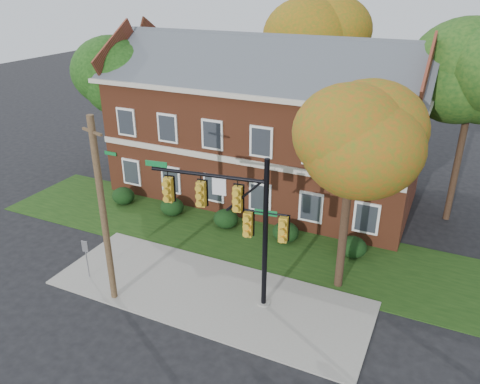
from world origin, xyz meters
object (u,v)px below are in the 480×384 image
at_px(tree_near_right, 358,146).
at_px(sign_post, 86,253).
at_px(tree_left_rear, 120,78).
at_px(utility_pole, 103,213).
at_px(traffic_signal, 236,215).
at_px(hedge_left, 172,207).
at_px(hedge_far_right, 353,247).
at_px(hedge_right, 286,232).
at_px(hedge_center, 226,219).
at_px(tree_far_rear, 326,37).
at_px(apartment_building, 264,117).
at_px(hedge_far_left, 123,196).

height_order(tree_near_right, sign_post, tree_near_right).
bearing_deg(tree_left_rear, utility_pole, -55.22).
bearing_deg(tree_near_right, traffic_signal, -144.66).
distance_m(traffic_signal, utility_pole, 5.28).
distance_m(hedge_left, hedge_far_right, 10.50).
relative_size(hedge_left, utility_pole, 0.17).
height_order(hedge_left, sign_post, sign_post).
bearing_deg(hedge_right, utility_pole, -123.05).
bearing_deg(hedge_right, hedge_center, 180.00).
bearing_deg(utility_pole, sign_post, 178.93).
height_order(hedge_far_right, sign_post, sign_post).
relative_size(hedge_center, hedge_far_right, 1.00).
relative_size(hedge_left, tree_far_rear, 0.12).
distance_m(hedge_right, traffic_signal, 6.64).
xyz_separation_m(traffic_signal, utility_pole, (-4.84, -2.11, 0.01)).
relative_size(hedge_left, hedge_far_right, 1.00).
xyz_separation_m(apartment_building, tree_left_rear, (-9.73, -1.12, 1.69)).
bearing_deg(tree_left_rear, traffic_signal, -36.68).
bearing_deg(sign_post, tree_far_rear, 68.83).
height_order(apartment_building, hedge_far_right, apartment_building).
bearing_deg(utility_pole, hedge_far_left, 143.40).
xyz_separation_m(tree_far_rear, traffic_signal, (1.99, -18.69, -4.74)).
xyz_separation_m(apartment_building, tree_far_rear, (1.34, 7.84, 3.86)).
bearing_deg(tree_left_rear, apartment_building, 6.54).
bearing_deg(hedge_right, tree_far_rear, 99.36).
relative_size(hedge_far_left, tree_far_rear, 0.12).
xyz_separation_m(hedge_center, utility_pole, (-1.51, -7.70, 3.58)).
relative_size(apartment_building, hedge_right, 13.43).
distance_m(hedge_left, utility_pole, 8.72).
bearing_deg(hedge_left, sign_post, -90.00).
distance_m(hedge_far_left, tree_near_right, 15.75).
bearing_deg(traffic_signal, tree_left_rear, 135.59).
xyz_separation_m(hedge_far_left, tree_far_rear, (8.34, 13.09, 8.32)).
xyz_separation_m(apartment_building, hedge_right, (3.50, -5.25, -4.46)).
distance_m(hedge_far_left, sign_post, 7.88).
xyz_separation_m(hedge_far_left, sign_post, (3.50, -7.02, 0.81)).
xyz_separation_m(tree_far_rear, utility_pole, (-2.85, -20.79, -4.74)).
height_order(hedge_left, hedge_center, same).
relative_size(hedge_right, hedge_far_right, 1.00).
relative_size(traffic_signal, sign_post, 3.36).
distance_m(hedge_center, tree_left_rear, 12.23).
relative_size(hedge_right, sign_post, 0.71).
bearing_deg(hedge_far_right, traffic_signal, -123.25).
bearing_deg(tree_far_rear, hedge_left, -110.29).
relative_size(hedge_far_left, traffic_signal, 0.21).
bearing_deg(hedge_far_left, apartment_building, 36.89).
xyz_separation_m(hedge_center, traffic_signal, (3.33, -5.59, 3.57)).
height_order(apartment_building, sign_post, apartment_building).
bearing_deg(utility_pole, tree_left_rear, 142.68).
distance_m(tree_far_rear, sign_post, 22.01).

